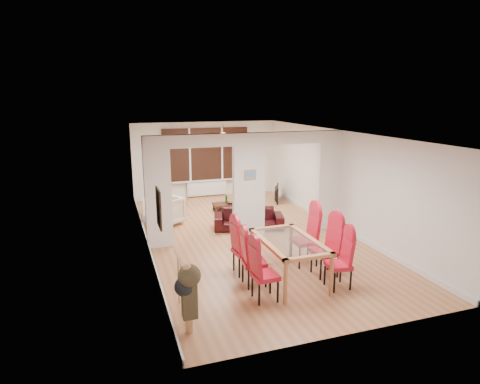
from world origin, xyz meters
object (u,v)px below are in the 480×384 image
dining_chair_rb (325,248)px  armchair (164,211)px  dining_chair_la (265,271)px  dining_chair_ra (339,261)px  coffee_table (230,207)px  sofa (249,219)px  dining_chair_rc (304,237)px  dining_table (288,260)px  bottle (226,199)px  television (275,194)px  dining_chair_lc (245,247)px  dining_chair_lb (254,259)px  person (157,190)px  bowl (230,203)px

dining_chair_rb → armchair: 4.92m
dining_chair_la → dining_chair_ra: size_ratio=1.01×
coffee_table → sofa: bearing=-90.8°
dining_chair_rc → sofa: (-0.32, 2.58, -0.33)m
dining_table → bottle: (0.24, 5.02, -0.04)m
sofa → television: television is taller
dining_chair_la → dining_chair_rc: 1.77m
dining_chair_rb → dining_chair_rc: size_ratio=0.95×
dining_chair_rc → dining_chair_lc: bearing=-177.5°
dining_chair_rb → television: dining_chair_rb is taller
sofa → dining_chair_lc: bearing=-95.6°
dining_chair_rc → armchair: size_ratio=1.38×
dining_table → dining_chair_ra: 0.93m
dining_chair_rc → coffee_table: (-0.29, 4.39, -0.47)m
dining_chair_rc → sofa: 2.62m
dining_chair_lc → armchair: bearing=101.3°
dining_chair_lc → dining_chair_rb: 1.57m
sofa → bottle: 1.86m
dining_chair_la → sofa: 3.88m
sofa → dining_chair_la: bearing=-89.9°
armchair → television: armchair is taller
dining_chair_lc → television: (2.78, 5.02, -0.28)m
dining_chair_lb → armchair: dining_chair_lb is taller
dining_chair_rc → dining_chair_lb: bearing=-155.6°
sofa → person: 2.93m
dining_chair_rc → coffee_table: 4.43m
dining_chair_ra → sofa: 3.77m
dining_chair_rc → coffee_table: dining_chair_rc is taller
dining_chair_lc → dining_chair_rb: dining_chair_rb is taller
dining_chair_lb → bottle: size_ratio=3.99×
dining_chair_ra → coffee_table: dining_chair_ra is taller
dining_chair_la → bowl: bearing=76.1°
dining_chair_lb → dining_chair_rc: dining_chair_rc is taller
dining_chair_ra → television: bearing=86.2°
person → bottle: person is taller
dining_table → person: 5.42m
dining_chair_la → armchair: bearing=99.7°
sofa → coffee_table: bearing=104.6°
television → coffee_table: bearing=132.4°
person → television: (3.93, 0.49, -0.52)m
dining_chair_rb → person: person is taller
bowl → sofa: bearing=-90.8°
dining_chair_lb → coffee_table: 5.08m
television → coffee_table: television is taller
sofa → coffee_table: sofa is taller
dining_chair_ra → dining_chair_rb: dining_chair_rb is taller
dining_chair_ra → television: 6.30m
dining_chair_lb → television: size_ratio=1.12×
television → bowl: bearing=134.5°
dining_table → dining_chair_rb: 0.79m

